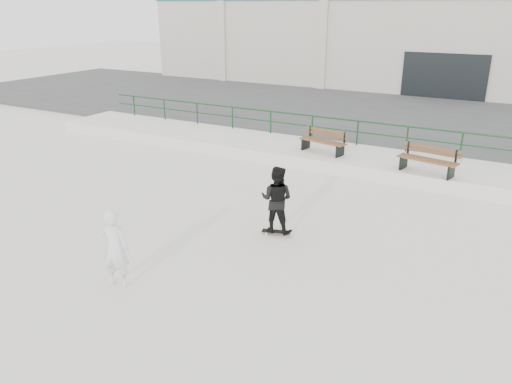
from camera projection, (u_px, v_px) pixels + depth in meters
The scene contains 10 objects.
ground at pixel (244, 280), 11.41m from camera, with size 120.00×120.00×0.00m, color silver.
ledge at pixel (370, 162), 19.08m from camera, with size 30.00×3.00×0.50m, color beige.
parking_strip at pixel (419, 120), 26.02m from camera, with size 60.00×14.00×0.50m, color #3C3C3C.
railing at pixel (382, 130), 19.79m from camera, with size 28.00×0.06×1.03m.
commercial_building at pixel (469, 25), 35.92m from camera, with size 44.20×16.33×8.00m.
bench_left at pixel (324, 141), 19.35m from camera, with size 1.99×0.94×0.88m.
bench_right at pixel (428, 160), 16.94m from camera, with size 2.08×0.95×0.93m.
skateboard at pixel (276, 232), 13.67m from camera, with size 0.80×0.44×0.09m.
standing_skater at pixel (277, 199), 13.34m from camera, with size 0.90×0.70×1.86m, color black.
seated_skater at pixel (115, 248), 10.90m from camera, with size 0.67×0.44×1.83m, color white.
Camera 1 is at (5.12, -8.56, 5.90)m, focal length 35.00 mm.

